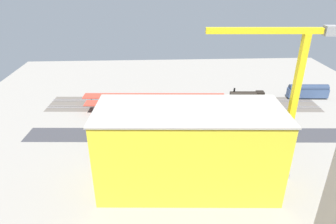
# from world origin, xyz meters

# --- Properties ---
(ground_plane) EXTENTS (166.11, 166.11, 0.00)m
(ground_plane) POSITION_xyz_m (0.00, 0.00, 0.00)
(ground_plane) COLOR gray
(ground_plane) RESTS_ON ground
(rail_bed) EXTENTS (104.45, 19.98, 0.01)m
(rail_bed) POSITION_xyz_m (0.00, -19.00, 0.00)
(rail_bed) COLOR #5B544C
(rail_bed) RESTS_ON ground
(street_asphalt) EXTENTS (104.15, 14.61, 0.01)m
(street_asphalt) POSITION_xyz_m (0.00, 5.03, 0.00)
(street_asphalt) COLOR #38383D
(street_asphalt) RESTS_ON ground
(track_rails) EXTENTS (103.67, 13.56, 0.12)m
(track_rails) POSITION_xyz_m (0.00, -19.00, 0.18)
(track_rails) COLOR #9E9EA8
(track_rails) RESTS_ON ground
(platform_canopy_near) EXTENTS (55.69, 7.65, 3.86)m
(platform_canopy_near) POSITION_xyz_m (8.57, -11.80, 3.67)
(platform_canopy_near) COLOR #C63D2D
(platform_canopy_near) RESTS_ON ground
(platform_canopy_far) EXTENTS (53.89, 7.78, 4.16)m
(platform_canopy_far) POSITION_xyz_m (11.18, -18.20, 3.93)
(platform_canopy_far) COLOR #C63D2D
(platform_canopy_far) RESTS_ON ground
(locomotive) EXTENTS (15.02, 3.27, 4.85)m
(locomotive) POSITION_xyz_m (-26.77, -22.19, 1.70)
(locomotive) COLOR black
(locomotive) RESTS_ON ground
(passenger_coach) EXTENTS (16.15, 3.96, 5.97)m
(passenger_coach) POSITION_xyz_m (-50.79, -22.19, 3.12)
(passenger_coach) COLOR black
(passenger_coach) RESTS_ON ground
(parked_car_0) EXTENTS (4.66, 1.99, 1.63)m
(parked_car_0) POSITION_xyz_m (-20.68, 1.64, 0.72)
(parked_car_0) COLOR black
(parked_car_0) RESTS_ON ground
(parked_car_1) EXTENTS (4.76, 1.93, 1.72)m
(parked_car_1) POSITION_xyz_m (-14.93, 1.70, 0.76)
(parked_car_1) COLOR black
(parked_car_1) RESTS_ON ground
(parked_car_2) EXTENTS (4.69, 1.90, 1.82)m
(parked_car_2) POSITION_xyz_m (-8.61, 1.68, 0.80)
(parked_car_2) COLOR black
(parked_car_2) RESTS_ON ground
(parked_car_3) EXTENTS (4.60, 1.91, 1.68)m
(parked_car_3) POSITION_xyz_m (-1.49, 1.24, 0.74)
(parked_car_3) COLOR black
(parked_car_3) RESTS_ON ground
(parked_car_4) EXTENTS (4.63, 2.30, 1.74)m
(parked_car_4) POSITION_xyz_m (4.69, 1.42, 0.78)
(parked_car_4) COLOR black
(parked_car_4) RESTS_ON ground
(parked_car_5) EXTENTS (4.78, 2.22, 1.68)m
(parked_car_5) POSITION_xyz_m (10.26, 1.21, 0.74)
(parked_car_5) COLOR black
(parked_car_5) RESTS_ON ground
(parked_car_6) EXTENTS (4.60, 1.94, 1.64)m
(parked_car_6) POSITION_xyz_m (16.86, 1.90, 0.73)
(parked_car_6) COLOR black
(parked_car_6) RESTS_ON ground
(construction_building) EXTENTS (41.40, 18.20, 19.71)m
(construction_building) POSITION_xyz_m (3.68, 28.69, 9.86)
(construction_building) COLOR yellow
(construction_building) RESTS_ON ground
(construction_roof_slab) EXTENTS (42.03, 18.84, 0.40)m
(construction_roof_slab) POSITION_xyz_m (3.68, 28.69, 19.91)
(construction_roof_slab) COLOR #ADA89E
(construction_roof_slab) RESTS_ON construction_building
(tower_crane) EXTENTS (26.43, 3.60, 36.94)m
(tower_crane) POSITION_xyz_m (-18.19, 26.02, 21.82)
(tower_crane) COLOR gray
(tower_crane) RESTS_ON ground
(box_truck_0) EXTENTS (9.70, 2.53, 3.43)m
(box_truck_0) POSITION_xyz_m (-6.00, 14.17, 1.67)
(box_truck_0) COLOR black
(box_truck_0) RESTS_ON ground
(box_truck_1) EXTENTS (10.01, 2.98, 3.27)m
(box_truck_1) POSITION_xyz_m (18.66, 15.25, 1.64)
(box_truck_1) COLOR black
(box_truck_1) RESTS_ON ground
(box_truck_2) EXTENTS (9.88, 3.08, 3.52)m
(box_truck_2) POSITION_xyz_m (-4.42, 16.61, 1.71)
(box_truck_2) COLOR black
(box_truck_2) RESTS_ON ground
(street_tree_0) EXTENTS (4.13, 4.13, 6.44)m
(street_tree_0) POSITION_xyz_m (14.11, 9.87, 4.36)
(street_tree_0) COLOR brown
(street_tree_0) RESTS_ON ground
(street_tree_1) EXTENTS (4.83, 4.83, 6.72)m
(street_tree_1) POSITION_xyz_m (6.05, 10.72, 4.29)
(street_tree_1) COLOR brown
(street_tree_1) RESTS_ON ground
(street_tree_2) EXTENTS (5.84, 5.84, 7.66)m
(street_tree_2) POSITION_xyz_m (2.72, 9.30, 4.73)
(street_tree_2) COLOR brown
(street_tree_2) RESTS_ON ground
(street_tree_3) EXTENTS (5.65, 5.65, 7.84)m
(street_tree_3) POSITION_xyz_m (-11.00, 10.82, 5.00)
(street_tree_3) COLOR brown
(street_tree_3) RESTS_ON ground
(street_tree_4) EXTENTS (6.36, 6.36, 8.03)m
(street_tree_4) POSITION_xyz_m (-21.15, 9.30, 4.84)
(street_tree_4) COLOR brown
(street_tree_4) RESTS_ON ground
(traffic_light) EXTENTS (0.50, 0.36, 6.85)m
(traffic_light) POSITION_xyz_m (20.84, 9.84, 4.52)
(traffic_light) COLOR #333333
(traffic_light) RESTS_ON ground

